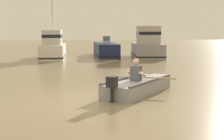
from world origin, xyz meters
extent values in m
plane|color=#7A6B4C|center=(0.00, 0.00, 0.00)|extent=(120.00, 120.00, 0.00)
cube|color=gray|center=(1.27, 1.19, 0.22)|extent=(2.81, 3.10, 0.44)
cube|color=gray|center=(2.36, 2.54, 0.22)|extent=(0.72, 0.69, 0.42)
cube|color=#4D4E51|center=(0.88, 1.51, 0.47)|extent=(1.97, 2.41, 0.08)
cube|color=#4D4E51|center=(1.67, 0.87, 0.47)|extent=(1.97, 2.41, 0.08)
cube|color=#A0A2A8|center=(1.21, 1.11, 0.40)|extent=(0.96, 0.85, 0.06)
cylinder|color=black|center=(0.23, -0.09, 0.27)|extent=(0.14, 0.14, 0.54)
cube|color=black|center=(0.23, -0.09, 0.62)|extent=(0.37, 0.36, 0.32)
cube|color=#4C4C51|center=(1.18, 1.07, 0.70)|extent=(0.40, 0.38, 0.52)
sphere|color=tan|center=(1.18, 1.07, 1.08)|extent=(0.22, 0.22, 0.22)
cylinder|color=tan|center=(1.04, 1.25, 0.68)|extent=(0.34, 0.39, 0.23)
cylinder|color=tan|center=(1.38, 0.97, 0.68)|extent=(0.34, 0.39, 0.23)
cylinder|color=tan|center=(1.61, 1.37, 0.50)|extent=(1.89, 0.77, 0.06)
cube|color=white|center=(-2.44, 15.00, 0.54)|extent=(1.79, 4.68, 1.08)
cube|color=black|center=(-2.44, 15.00, 0.19)|extent=(1.83, 4.72, 0.10)
cube|color=beige|center=(-2.45, 14.59, 1.58)|extent=(1.36, 1.98, 0.99)
cube|color=black|center=(-2.45, 14.59, 1.70)|extent=(1.39, 2.01, 0.24)
cube|color=white|center=(-2.45, 14.59, 2.11)|extent=(1.43, 2.08, 0.08)
cylinder|color=silver|center=(-2.44, 14.89, 2.97)|extent=(0.10, 0.10, 3.79)
cube|color=#19234C|center=(1.74, 16.60, 0.54)|extent=(1.65, 5.77, 1.08)
cube|color=black|center=(1.74, 16.60, 0.19)|extent=(1.69, 5.81, 0.10)
cube|color=silver|center=(1.74, 16.17, 1.30)|extent=(0.57, 0.50, 0.44)
cube|color=slate|center=(1.74, 15.91, 1.48)|extent=(0.57, 0.04, 0.36)
cube|color=gray|center=(4.89, 15.06, 0.54)|extent=(2.39, 4.56, 1.09)
cube|color=black|center=(4.89, 15.06, 0.19)|extent=(2.44, 4.61, 0.10)
cube|color=#B2ADA3|center=(4.86, 14.66, 1.74)|extent=(1.75, 1.97, 1.31)
cube|color=black|center=(4.86, 14.66, 1.91)|extent=(1.78, 2.00, 0.24)
cube|color=white|center=(4.86, 14.66, 2.44)|extent=(1.84, 2.07, 0.08)
camera|label=1|loc=(-0.84, -8.96, 2.11)|focal=49.77mm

